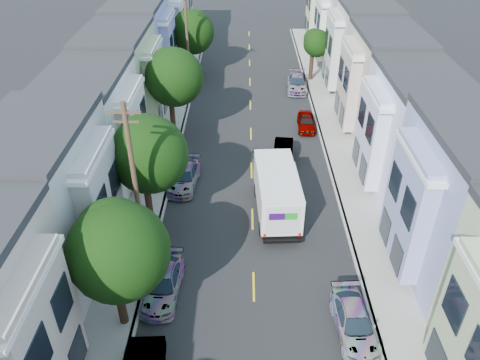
{
  "coord_description": "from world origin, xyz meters",
  "views": [
    {
      "loc": [
        -0.56,
        -18.29,
        19.23
      ],
      "look_at": [
        -0.84,
        7.37,
        2.2
      ],
      "focal_mm": 35.0,
      "sensor_mm": 36.0,
      "label": 1
    }
  ],
  "objects_px": {
    "parked_right_b": "(354,323)",
    "parked_right_c": "(306,122)",
    "tree_b": "(117,252)",
    "utility_pole_far": "(187,40)",
    "tree_d": "(173,78)",
    "fedex_truck": "(277,191)",
    "utility_pole_near": "(136,189)",
    "tree_e": "(191,32)",
    "tree_far_r": "(316,44)",
    "parked_left_c": "(163,284)",
    "parked_right_d": "(297,83)",
    "lead_sedan": "(283,153)",
    "tree_c": "(147,155)",
    "parked_left_d": "(184,177)"
  },
  "relations": [
    {
      "from": "tree_d",
      "to": "tree_far_r",
      "type": "relative_size",
      "value": 1.41
    },
    {
      "from": "parked_right_b",
      "to": "tree_far_r",
      "type": "bearing_deg",
      "value": 83.46
    },
    {
      "from": "tree_e",
      "to": "lead_sedan",
      "type": "height_order",
      "value": "tree_e"
    },
    {
      "from": "lead_sedan",
      "to": "parked_right_d",
      "type": "bearing_deg",
      "value": 86.73
    },
    {
      "from": "tree_far_r",
      "to": "lead_sedan",
      "type": "distance_m",
      "value": 17.95
    },
    {
      "from": "tree_b",
      "to": "utility_pole_far",
      "type": "distance_m",
      "value": 30.55
    },
    {
      "from": "tree_e",
      "to": "tree_b",
      "type": "bearing_deg",
      "value": -90.0
    },
    {
      "from": "parked_right_d",
      "to": "tree_d",
      "type": "bearing_deg",
      "value": -132.11
    },
    {
      "from": "parked_right_b",
      "to": "parked_left_c",
      "type": "bearing_deg",
      "value": 162.72
    },
    {
      "from": "tree_d",
      "to": "parked_left_c",
      "type": "relative_size",
      "value": 1.76
    },
    {
      "from": "parked_left_c",
      "to": "parked_right_b",
      "type": "bearing_deg",
      "value": -11.09
    },
    {
      "from": "utility_pole_near",
      "to": "utility_pole_far",
      "type": "relative_size",
      "value": 1.0
    },
    {
      "from": "tree_b",
      "to": "utility_pole_near",
      "type": "bearing_deg",
      "value": 89.98
    },
    {
      "from": "tree_b",
      "to": "utility_pole_far",
      "type": "xyz_separation_m",
      "value": [
        0.0,
        30.54,
        0.32
      ]
    },
    {
      "from": "tree_c",
      "to": "lead_sedan",
      "type": "distance_m",
      "value": 12.7
    },
    {
      "from": "parked_right_b",
      "to": "tree_e",
      "type": "bearing_deg",
      "value": 104.68
    },
    {
      "from": "parked_right_b",
      "to": "tree_d",
      "type": "bearing_deg",
      "value": 115.91
    },
    {
      "from": "utility_pole_far",
      "to": "parked_right_b",
      "type": "xyz_separation_m",
      "value": [
        11.2,
        -30.95,
        -4.5
      ]
    },
    {
      "from": "tree_d",
      "to": "parked_right_c",
      "type": "relative_size",
      "value": 2.0
    },
    {
      "from": "parked_right_c",
      "to": "tree_e",
      "type": "bearing_deg",
      "value": 133.66
    },
    {
      "from": "tree_c",
      "to": "utility_pole_far",
      "type": "xyz_separation_m",
      "value": [
        0.0,
        22.49,
        -0.03
      ]
    },
    {
      "from": "utility_pole_near",
      "to": "parked_right_d",
      "type": "relative_size",
      "value": 2.11
    },
    {
      "from": "parked_right_b",
      "to": "parked_right_d",
      "type": "xyz_separation_m",
      "value": [
        0.0,
        30.87,
        0.06
      ]
    },
    {
      "from": "parked_left_c",
      "to": "parked_right_b",
      "type": "xyz_separation_m",
      "value": [
        9.8,
        -2.47,
        -0.01
      ]
    },
    {
      "from": "tree_d",
      "to": "fedex_truck",
      "type": "height_order",
      "value": "tree_d"
    },
    {
      "from": "lead_sedan",
      "to": "parked_left_d",
      "type": "relative_size",
      "value": 0.93
    },
    {
      "from": "parked_left_c",
      "to": "parked_right_c",
      "type": "height_order",
      "value": "parked_left_c"
    },
    {
      "from": "tree_e",
      "to": "utility_pole_near",
      "type": "distance_m",
      "value": 29.92
    },
    {
      "from": "fedex_truck",
      "to": "tree_d",
      "type": "bearing_deg",
      "value": 123.67
    },
    {
      "from": "tree_c",
      "to": "parked_right_d",
      "type": "bearing_deg",
      "value": 63.45
    },
    {
      "from": "fedex_truck",
      "to": "parked_right_b",
      "type": "xyz_separation_m",
      "value": [
        3.33,
        -9.64,
        -1.14
      ]
    },
    {
      "from": "tree_b",
      "to": "lead_sedan",
      "type": "distance_m",
      "value": 18.75
    },
    {
      "from": "tree_b",
      "to": "tree_far_r",
      "type": "relative_size",
      "value": 1.3
    },
    {
      "from": "utility_pole_near",
      "to": "parked_right_b",
      "type": "bearing_deg",
      "value": -23.83
    },
    {
      "from": "tree_c",
      "to": "fedex_truck",
      "type": "height_order",
      "value": "tree_c"
    },
    {
      "from": "lead_sedan",
      "to": "parked_right_b",
      "type": "distance_m",
      "value": 16.62
    },
    {
      "from": "parked_left_c",
      "to": "parked_right_c",
      "type": "distance_m",
      "value": 21.87
    },
    {
      "from": "tree_e",
      "to": "utility_pole_far",
      "type": "bearing_deg",
      "value": -89.97
    },
    {
      "from": "parked_right_d",
      "to": "lead_sedan",
      "type": "bearing_deg",
      "value": -95.29
    },
    {
      "from": "lead_sedan",
      "to": "parked_left_d",
      "type": "distance_m",
      "value": 8.16
    },
    {
      "from": "fedex_truck",
      "to": "parked_right_c",
      "type": "xyz_separation_m",
      "value": [
        3.33,
        12.38,
        -1.16
      ]
    },
    {
      "from": "utility_pole_near",
      "to": "fedex_truck",
      "type": "bearing_deg",
      "value": 30.81
    },
    {
      "from": "tree_b",
      "to": "parked_left_c",
      "type": "distance_m",
      "value": 4.86
    },
    {
      "from": "tree_d",
      "to": "fedex_truck",
      "type": "distance_m",
      "value": 13.64
    },
    {
      "from": "parked_right_b",
      "to": "parked_right_c",
      "type": "height_order",
      "value": "parked_right_b"
    },
    {
      "from": "utility_pole_near",
      "to": "parked_right_d",
      "type": "height_order",
      "value": "utility_pole_near"
    },
    {
      "from": "tree_b",
      "to": "parked_right_b",
      "type": "xyz_separation_m",
      "value": [
        11.2,
        -0.4,
        -4.18
      ]
    },
    {
      "from": "tree_b",
      "to": "parked_right_b",
      "type": "bearing_deg",
      "value": -2.07
    },
    {
      "from": "tree_far_r",
      "to": "fedex_truck",
      "type": "distance_m",
      "value": 24.57
    },
    {
      "from": "tree_c",
      "to": "parked_right_b",
      "type": "distance_m",
      "value": 14.75
    }
  ]
}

